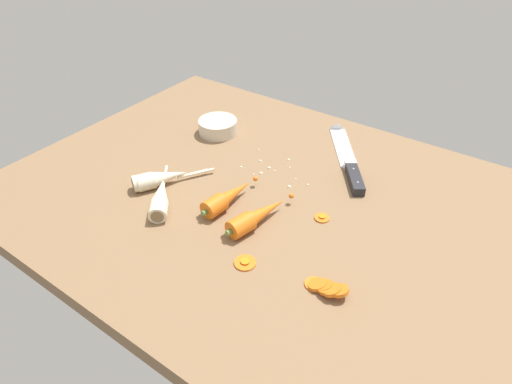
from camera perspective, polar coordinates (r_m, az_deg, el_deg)
name	(u,v)px	position (r cm, az deg, el deg)	size (l,w,h in cm)	color
ground_plane	(261,200)	(103.40, 0.63, -1.00)	(120.00, 90.00, 4.00)	brown
chefs_knife	(346,154)	(117.64, 11.72, 4.94)	(22.79, 30.29, 4.18)	silver
whole_carrot	(227,198)	(97.52, -3.83, -0.74)	(5.57, 17.78, 4.20)	orange
whole_carrot_second	(256,216)	(92.26, 0.06, -3.22)	(7.45, 18.95, 4.20)	orange
parsnip_front	(161,179)	(105.93, -12.39, 1.74)	(10.88, 16.21, 4.00)	beige
parsnip_mid_left	(160,178)	(106.03, -12.47, 1.77)	(12.60, 18.02, 4.00)	beige
parsnip_mid_right	(160,198)	(99.83, -12.44, -0.73)	(14.87, 17.53, 4.00)	beige
carrot_slice_stack	(325,287)	(81.00, 9.10, -12.23)	(8.41, 3.89, 2.79)	orange
carrot_slice_stray_near	(321,218)	(95.53, 8.55, -3.43)	(3.31, 3.31, 0.70)	orange
carrot_slice_stray_mid	(245,262)	(85.02, -1.44, -9.18)	(4.32, 4.32, 0.70)	orange
prep_bowl	(218,126)	(125.70, -5.03, 8.62)	(11.00, 11.00, 4.00)	beige
mince_crumbs	(274,170)	(109.44, 2.32, 2.93)	(19.57, 11.27, 0.89)	beige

